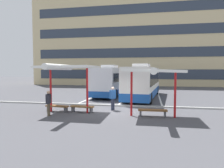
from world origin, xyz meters
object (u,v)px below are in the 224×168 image
Objects in this scene: bench_0 at (57,107)px; waiting_passenger_1 at (49,101)px; bench_2 at (153,111)px; coach_bus_0 at (112,81)px; coach_bus_1 at (143,82)px; waiting_shelter_0 at (67,68)px; waiting_shelter_1 at (153,72)px; bench_1 at (82,107)px; waiting_passenger_0 at (113,97)px.

waiting_passenger_1 is (0.08, -1.38, 0.60)m from bench_0.
bench_2 is (6.65, -0.30, 0.00)m from bench_0.
coach_bus_0 reaches higher than bench_0.
coach_bus_1 is 10.42m from waiting_shelter_0.
coach_bus_1 is (3.78, -2.06, 0.00)m from coach_bus_0.
waiting_shelter_1 is 2.30× the size of bench_2.
waiting_passenger_1 is at bearing -127.89° from waiting_shelter_0.
coach_bus_0 is at bearing 79.85° from bench_0.
coach_bus_0 reaches higher than waiting_shelter_0.
coach_bus_1 is 9.62m from bench_1.
waiting_passenger_0 is 4.56m from waiting_passenger_1.
bench_2 is (0.93, -9.11, -1.33)m from coach_bus_1.
waiting_passenger_1 is at bearing -170.67° from bench_2.
waiting_shelter_0 is at bearing -19.65° from bench_0.
waiting_shelter_1 is (0.93, -9.44, 1.15)m from coach_bus_1.
waiting_shelter_0 is 6.37m from bench_2.
coach_bus_0 is 12.19m from bench_2.
bench_2 is 1.06× the size of waiting_passenger_0.
coach_bus_0 is 5.73× the size of bench_2.
waiting_shelter_1 reaches higher than waiting_passenger_0.
coach_bus_1 is at bearing 61.02° from waiting_passenger_1.
waiting_passenger_0 is (3.78, 1.29, 0.67)m from bench_0.
waiting_passenger_1 reaches higher than bench_0.
waiting_shelter_0 reaches higher than waiting_passenger_1.
bench_0 is at bearing -175.96° from bench_1.
waiting_passenger_1 is (-0.82, -1.06, -2.14)m from waiting_shelter_0.
waiting_shelter_1 is at bearing -84.36° from coach_bus_1.
bench_2 is 3.35m from waiting_passenger_0.
coach_bus_1 is at bearing 65.70° from bench_1.
waiting_shelter_1 reaches higher than bench_0.
bench_2 is at bearing -84.16° from coach_bus_1.
coach_bus_0 reaches higher than waiting_passenger_1.
waiting_passenger_1 is (-5.64, -10.19, -0.74)m from coach_bus_1.
coach_bus_0 is 11.12m from bench_0.
bench_2 is at bearing -2.56° from bench_0.
waiting_shelter_0 reaches higher than bench_2.
coach_bus_0 is at bearing 112.86° from bench_2.
coach_bus_1 reaches higher than coach_bus_0.
bench_1 is 2.36m from waiting_passenger_1.
coach_bus_1 is 6.24× the size of bench_2.
waiting_shelter_1 is (5.75, -0.30, -0.25)m from waiting_shelter_0.
waiting_shelter_1 is at bearing 6.54° from waiting_passenger_1.
coach_bus_1 reaches higher than waiting_passenger_1.
waiting_passenger_0 is at bearing 35.80° from waiting_passenger_1.
bench_1 is 1.06× the size of waiting_passenger_1.
coach_bus_1 is at bearing 57.01° from bench_0.
waiting_passenger_0 is at bearing 146.38° from waiting_shelter_1.
bench_0 is 0.95× the size of bench_2.
waiting_shelter_0 is at bearing -179.76° from bench_2.
coach_bus_1 is at bearing 95.84° from bench_2.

